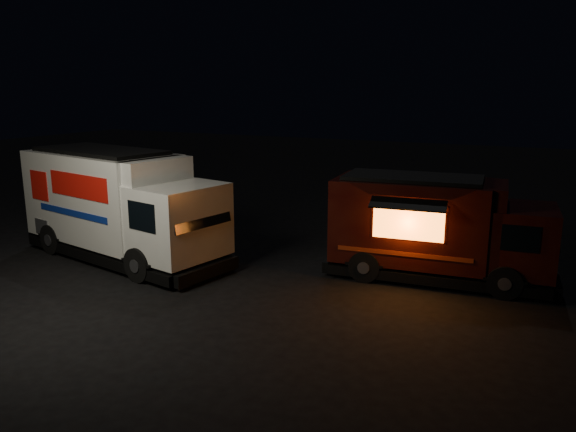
# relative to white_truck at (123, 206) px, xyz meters

# --- Properties ---
(ground) EXTENTS (80.00, 80.00, 0.00)m
(ground) POSITION_rel_white_truck_xyz_m (2.42, -0.75, -1.61)
(ground) COLOR black
(ground) RESTS_ON ground
(white_truck) EXTENTS (7.44, 3.74, 3.22)m
(white_truck) POSITION_rel_white_truck_xyz_m (0.00, 0.00, 0.00)
(white_truck) COLOR silver
(white_truck) RESTS_ON ground
(red_truck) EXTENTS (6.08, 2.72, 2.74)m
(red_truck) POSITION_rel_white_truck_xyz_m (8.76, 2.32, -0.24)
(red_truck) COLOR #361009
(red_truck) RESTS_ON ground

